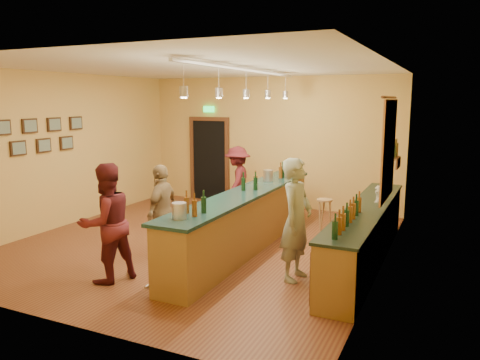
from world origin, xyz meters
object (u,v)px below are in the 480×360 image
at_px(customer_a, 106,223).
at_px(bar_stool, 324,206).
at_px(back_counter, 366,234).
at_px(customer_c, 237,182).
at_px(tasting_bar, 246,216).
at_px(customer_b, 162,211).
at_px(bartender, 296,220).

bearing_deg(customer_a, bar_stool, 171.55).
height_order(back_counter, customer_c, customer_c).
height_order(tasting_bar, customer_b, customer_b).
xyz_separation_m(customer_c, bar_stool, (2.12, -0.35, -0.30)).
relative_size(back_counter, bar_stool, 6.98).
bearing_deg(bartender, customer_c, 42.73).
relative_size(customer_a, customer_b, 1.11).
relative_size(back_counter, customer_a, 2.59).
bearing_deg(back_counter, tasting_bar, -174.98).
distance_m(tasting_bar, bar_stool, 2.04).
distance_m(back_counter, customer_b, 3.39).
height_order(tasting_bar, bartender, bartender).
relative_size(back_counter, customer_b, 2.87).
height_order(back_counter, bartender, bartender).
relative_size(bartender, bar_stool, 2.79).
xyz_separation_m(tasting_bar, bartender, (1.25, -0.97, 0.30)).
xyz_separation_m(tasting_bar, customer_b, (-1.13, -0.92, 0.18)).
distance_m(back_counter, tasting_bar, 2.07).
relative_size(tasting_bar, customer_b, 3.22).
relative_size(tasting_bar, customer_a, 2.91).
bearing_deg(back_counter, bar_stool, 124.50).
relative_size(bartender, customer_a, 1.04).
xyz_separation_m(bartender, customer_c, (-2.42, 3.11, -0.10)).
relative_size(tasting_bar, customer_c, 3.17).
bearing_deg(customer_a, customer_c, -160.60).
height_order(bartender, customer_a, bartender).
bearing_deg(customer_a, bartender, 136.61).
bearing_deg(tasting_bar, customer_b, -141.08).
bearing_deg(bartender, customer_a, 121.29).
height_order(customer_c, bar_stool, customer_c).
relative_size(customer_b, customer_c, 0.98).
bearing_deg(bartender, bar_stool, 10.99).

